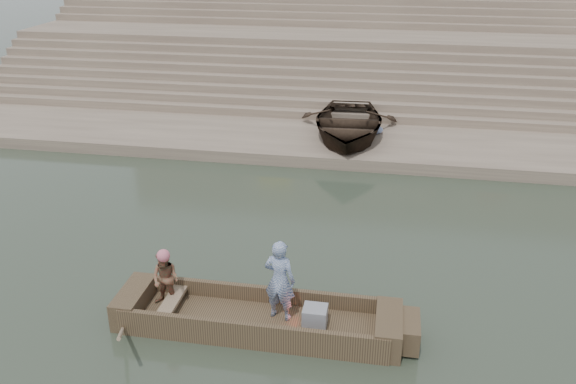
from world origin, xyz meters
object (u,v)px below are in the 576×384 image
(standing_man, at_px, (280,280))
(rowing_man, at_px, (166,279))
(beached_rowboat, at_px, (348,123))
(television, at_px, (314,316))
(main_rowboat, at_px, (257,323))

(standing_man, relative_size, rowing_man, 1.40)
(standing_man, relative_size, beached_rowboat, 0.34)
(rowing_man, height_order, television, rowing_man)
(standing_man, distance_m, television, 0.97)
(standing_man, bearing_deg, rowing_man, 11.13)
(rowing_man, xyz_separation_m, television, (3.03, -0.15, -0.41))
(rowing_man, bearing_deg, television, 7.25)
(television, xyz_separation_m, beached_rowboat, (-0.29, 10.68, 0.50))
(main_rowboat, relative_size, rowing_man, 4.13)
(main_rowboat, bearing_deg, standing_man, 18.97)
(standing_man, xyz_separation_m, rowing_man, (-2.32, -0.00, -0.24))
(main_rowboat, height_order, beached_rowboat, beached_rowboat)
(rowing_man, distance_m, television, 3.06)
(beached_rowboat, bearing_deg, main_rowboat, -97.13)
(beached_rowboat, bearing_deg, standing_man, -94.85)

